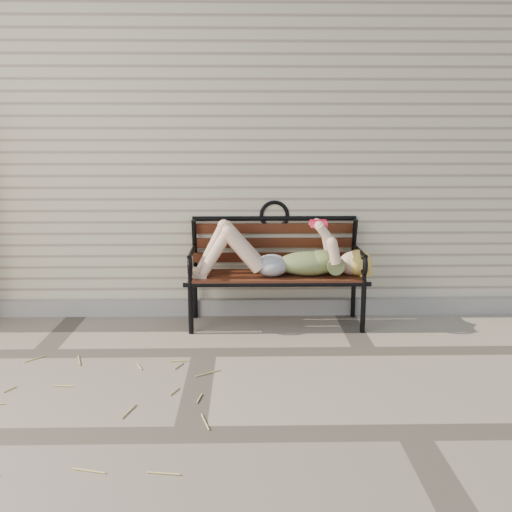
{
  "coord_description": "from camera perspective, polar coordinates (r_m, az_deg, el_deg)",
  "views": [
    {
      "loc": [
        0.31,
        -4.16,
        1.61
      ],
      "look_at": [
        0.41,
        0.58,
        0.64
      ],
      "focal_mm": 40.0,
      "sensor_mm": 36.0,
      "label": 1
    }
  ],
  "objects": [
    {
      "name": "house_wall",
      "position": [
        7.17,
        -3.73,
        10.67
      ],
      "size": [
        8.0,
        4.0,
        3.0
      ],
      "primitive_type": "cube",
      "color": "beige",
      "rests_on": "ground"
    },
    {
      "name": "garden_bench",
      "position": [
        5.04,
        1.96,
        -0.01
      ],
      "size": [
        1.65,
        0.66,
        1.07
      ],
      "color": "black",
      "rests_on": "ground"
    },
    {
      "name": "foundation_strip",
      "position": [
        5.37,
        -4.48,
        -5.09
      ],
      "size": [
        8.0,
        0.1,
        0.15
      ],
      "primitive_type": "cube",
      "color": "#A19991",
      "rests_on": "ground"
    },
    {
      "name": "ground",
      "position": [
        4.48,
        -5.18,
        -9.58
      ],
      "size": [
        80.0,
        80.0,
        0.0
      ],
      "primitive_type": "plane",
      "color": "gray",
      "rests_on": "ground"
    },
    {
      "name": "reading_woman",
      "position": [
        4.91,
        2.2,
        0.1
      ],
      "size": [
        1.56,
        0.35,
        0.49
      ],
      "color": "#0A3A49",
      "rests_on": "ground"
    },
    {
      "name": "house_roof",
      "position": [
        7.33,
        -3.91,
        23.67
      ],
      "size": [
        8.3,
        4.3,
        0.3
      ],
      "primitive_type": "cube",
      "color": "#4F3B38",
      "rests_on": "house_wall"
    }
  ]
}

